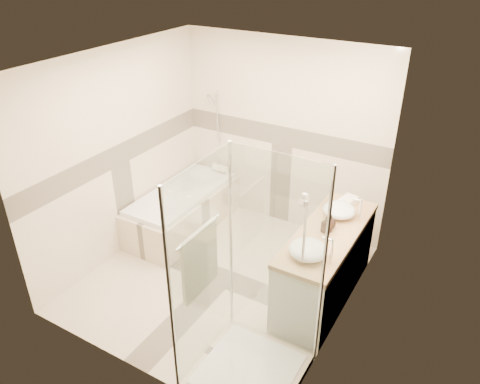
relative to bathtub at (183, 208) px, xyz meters
The scene contains 12 objects.
room 1.57m from the bathtub, 30.53° to the right, with size 2.82×3.02×2.52m.
bathtub is the anchor object (origin of this frame).
vanity 2.18m from the bathtub, ahead, with size 0.58×1.62×0.85m.
shower_enclosure 2.47m from the bathtub, 41.10° to the right, with size 0.96×0.93×2.04m.
vessel_sink_near 2.22m from the bathtub, ahead, with size 0.35×0.35×0.14m, color white.
vessel_sink_far 2.38m from the bathtub, 21.79° to the right, with size 0.37×0.37×0.15m, color white.
faucet_near 2.45m from the bathtub, ahead, with size 0.11×0.03×0.27m.
faucet_far 2.59m from the bathtub, 19.95° to the right, with size 0.11×0.03×0.28m.
amenity_bottle_a 2.25m from the bathtub, 10.04° to the right, with size 0.08×0.09×0.18m, color black.
amenity_bottle_b 2.24m from the bathtub, ahead, with size 0.12×0.12×0.16m, color black.
folded_towels 2.23m from the bathtub, ahead, with size 0.14×0.24×0.08m, color white.
rolled_towel 0.82m from the bathtub, 79.66° to the left, with size 0.10×0.10×0.23m, color white.
Camera 1 is at (2.36, -3.61, 3.51)m, focal length 35.00 mm.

